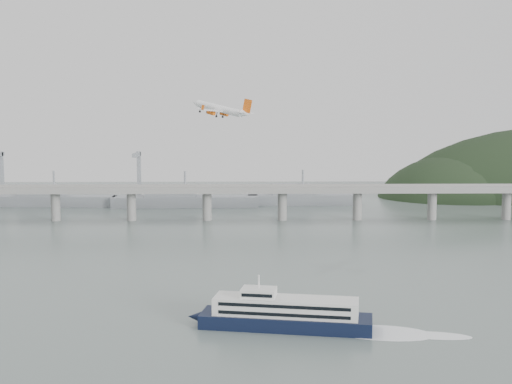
{
  "coord_description": "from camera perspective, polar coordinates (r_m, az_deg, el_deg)",
  "views": [
    {
      "loc": [
        -5.27,
        -249.34,
        72.06
      ],
      "look_at": [
        0.0,
        55.0,
        36.0
      ],
      "focal_mm": 48.0,
      "sensor_mm": 36.0,
      "label": 1
    }
  ],
  "objects": [
    {
      "name": "airliner",
      "position": [
        339.76,
        -2.95,
        6.91
      ],
      "size": [
        32.41,
        30.5,
        10.02
      ],
      "rotation": [
        0.05,
        -0.19,
        2.52
      ],
      "color": "white",
      "rests_on": "ground"
    },
    {
      "name": "distant_fleet",
      "position": [
        539.9,
        -17.12,
        -0.55
      ],
      "size": [
        453.0,
        60.9,
        40.0
      ],
      "color": "gray",
      "rests_on": "ground"
    },
    {
      "name": "bridge",
      "position": [
        452.64,
        -0.46,
        -0.15
      ],
      "size": [
        800.0,
        22.0,
        23.9
      ],
      "color": "gray",
      "rests_on": "ground"
    },
    {
      "name": "ferry",
      "position": [
        231.77,
        2.49,
        -10.12
      ],
      "size": [
        93.61,
        28.85,
        17.76
      ],
      "rotation": [
        0.0,
        0.0,
        -0.18
      ],
      "color": "black",
      "rests_on": "ground"
    },
    {
      "name": "ground",
      "position": [
        259.6,
        0.21,
        -9.36
      ],
      "size": [
        900.0,
        900.0,
        0.0
      ],
      "primitive_type": "plane",
      "color": "slate",
      "rests_on": "ground"
    }
  ]
}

